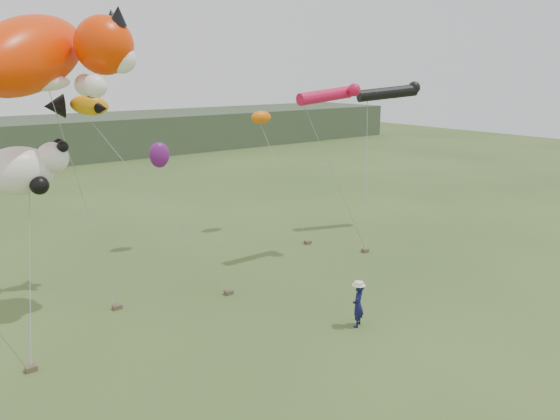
% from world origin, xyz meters
% --- Properties ---
extents(ground, '(120.00, 120.00, 0.00)m').
position_xyz_m(ground, '(0.00, 0.00, 0.00)').
color(ground, '#385123').
rests_on(ground, ground).
extents(festival_attendant, '(0.68, 0.61, 1.56)m').
position_xyz_m(festival_attendant, '(0.17, -0.69, 0.78)').
color(festival_attendant, '#121344').
rests_on(festival_attendant, ground).
extents(sandbag_anchors, '(16.18, 4.57, 0.16)m').
position_xyz_m(sandbag_anchors, '(-1.27, 5.12, 0.08)').
color(sandbag_anchors, brown).
rests_on(sandbag_anchors, ground).
extents(cat_kite, '(7.10, 5.42, 3.75)m').
position_xyz_m(cat_kite, '(-7.29, 6.88, 9.19)').
color(cat_kite, '#F83300').
rests_on(cat_kite, ground).
extents(fish_kite, '(2.46, 1.62, 1.24)m').
position_xyz_m(fish_kite, '(-5.88, 8.53, 7.39)').
color(fish_kite, orange).
rests_on(fish_kite, ground).
extents(tube_kites, '(9.51, 3.43, 1.08)m').
position_xyz_m(tube_kites, '(8.20, 6.61, 7.57)').
color(tube_kites, black).
rests_on(tube_kites, ground).
extents(panda_kite, '(2.90, 1.87, 1.80)m').
position_xyz_m(panda_kite, '(-8.30, 7.14, 5.38)').
color(panda_kite, white).
rests_on(panda_kite, ground).
extents(misc_kites, '(7.01, 0.87, 2.47)m').
position_xyz_m(misc_kites, '(1.14, 11.23, 5.35)').
color(misc_kites, orange).
rests_on(misc_kites, ground).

